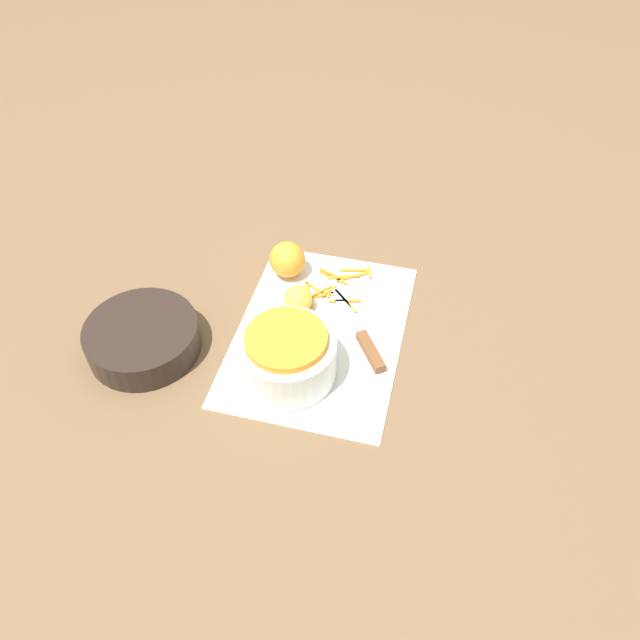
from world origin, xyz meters
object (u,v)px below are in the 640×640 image
(bowl_dark, at_px, (143,338))
(bowl_speckled, at_px, (287,355))
(knife, at_px, (363,339))
(orange_left, at_px, (287,259))
(lemon, at_px, (298,299))

(bowl_dark, bearing_deg, bowl_speckled, -88.79)
(bowl_speckled, relative_size, knife, 0.77)
(bowl_speckled, distance_m, knife, 0.16)
(orange_left, bearing_deg, bowl_dark, 141.86)
(orange_left, distance_m, lemon, 0.11)
(bowl_speckled, distance_m, orange_left, 0.26)
(bowl_speckled, bearing_deg, orange_left, 15.92)
(bowl_speckled, relative_size, orange_left, 2.34)
(bowl_speckled, bearing_deg, knife, -48.18)
(knife, height_order, orange_left, orange_left)
(bowl_dark, relative_size, lemon, 3.76)
(bowl_dark, bearing_deg, knife, -74.26)
(orange_left, bearing_deg, bowl_speckled, -164.08)
(orange_left, bearing_deg, lemon, -153.06)
(bowl_speckled, distance_m, lemon, 0.15)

